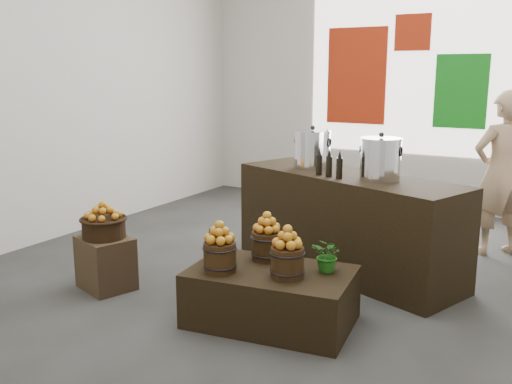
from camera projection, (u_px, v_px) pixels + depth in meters
The scene contains 23 objects.
ground at pixel (285, 276), 5.60m from camera, with size 7.00×7.00×0.00m, color #3C3C39.
back_wall at pixel (397, 69), 8.15m from camera, with size 6.00×0.04×4.00m, color #BCB6AD.
back_opening at pixel (418, 69), 7.99m from camera, with size 3.20×0.02×2.40m, color white.
deco_red_left at pixel (357, 76), 8.44m from camera, with size 0.90×0.04×1.40m, color #A1240C.
deco_green_right at pixel (461, 91), 7.75m from camera, with size 0.70×0.04×1.00m, color #127718.
deco_red_upper at pixel (413, 32), 7.93m from camera, with size 0.50×0.04×0.50m, color #A1240C.
crate at pixel (106, 263), 5.24m from camera, with size 0.48×0.40×0.48m, color #493C22.
wicker_basket at pixel (104, 228), 5.17m from camera, with size 0.39×0.39×0.18m, color black.
apples_in_basket at pixel (103, 210), 5.13m from camera, with size 0.30×0.30×0.16m, color #A60514, non-canonical shape.
display_table at pixel (271, 296), 4.51m from camera, with size 1.27×0.78×0.44m, color black.
apple_bucket_front_left at pixel (220, 257), 4.42m from camera, with size 0.25×0.25×0.23m, color #351F0E.
apples_in_bucket_front_left at pixel (219, 232), 4.38m from camera, with size 0.19×0.19×0.17m, color #A60514, non-canonical shape.
apple_bucket_front_right at pixel (287, 262), 4.30m from camera, with size 0.25×0.25×0.23m, color #351F0E.
apples_in_bucket_front_right at pixel (288, 237), 4.25m from camera, with size 0.19×0.19×0.17m, color #A60514, non-canonical shape.
apple_bucket_rear at pixel (267, 246), 4.70m from camera, with size 0.25×0.25×0.23m, color #351F0E.
apples_in_bucket_rear at pixel (267, 222), 4.66m from camera, with size 0.19×0.19×0.17m, color #A60514, non-canonical shape.
herb_garnish_right at pixel (328, 255), 4.40m from camera, with size 0.25×0.21×0.27m, color #1A5B13.
herb_garnish_left at pixel (214, 241), 4.73m from camera, with size 0.16×0.13×0.29m, color #1A5B13.
counter at pixel (346, 223), 5.66m from camera, with size 2.40×0.76×0.98m, color black.
stock_pot_left at pixel (312, 150), 5.89m from camera, with size 0.37×0.37×0.37m, color silver.
stock_pot_center at pixel (380, 160), 5.24m from camera, with size 0.37×0.37×0.37m, color silver.
oil_cruets at pixel (332, 163), 5.38m from camera, with size 0.26×0.07×0.27m, color black, non-canonical shape.
shopper at pixel (501, 174), 6.11m from camera, with size 0.65×0.43×1.78m, color tan.
Camera 1 is at (2.39, -4.75, 1.97)m, focal length 40.00 mm.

